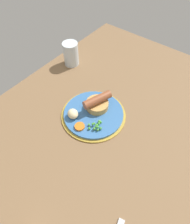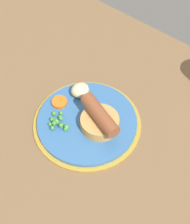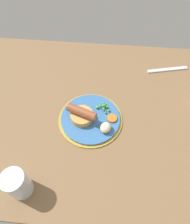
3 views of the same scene
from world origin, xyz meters
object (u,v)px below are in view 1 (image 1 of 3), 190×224
Objects in this scene: sausage_pudding at (97,103)px; carrot_slice_1 at (80,126)px; pea_pile at (96,125)px; dinner_plate at (94,114)px; drinking_glass at (71,54)px; potato_chunk_0 at (73,114)px.

sausage_pudding is 10.95cm from carrot_slice_1.
sausage_pudding is 3.17× the size of carrot_slice_1.
pea_pile is (-7.18, -5.15, -1.37)cm from sausage_pudding.
dinner_plate is 6.44cm from pea_pile.
sausage_pudding reaches higher than pea_pile.
drinking_glass is at bearing -99.59° from sausage_pudding.
drinking_glass is (14.53, 25.72, 1.48)cm from sausage_pudding.
drinking_glass is at bearing 56.38° from dinner_plate.
dinner_plate is at bearing -123.62° from drinking_glass.
sausage_pudding is (2.97, 0.60, 3.12)cm from dinner_plate.
drinking_glass reaches higher than potato_chunk_0.
potato_chunk_0 is at bearing 99.38° from pea_pile.
pea_pile is 1.31× the size of potato_chunk_0.
sausage_pudding is at bearing 11.42° from dinner_plate.
sausage_pudding is 29.58cm from drinking_glass.
dinner_plate is at bearing -39.09° from potato_chunk_0.
sausage_pudding is 9.62cm from potato_chunk_0.
pea_pile is at bearing -132.74° from dinner_plate.
potato_chunk_0 is 5.32cm from carrot_slice_1.
carrot_slice_1 is 36.73cm from drinking_glass.
dinner_plate is 7.88cm from carrot_slice_1.
sausage_pudding is 8.94cm from pea_pile.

